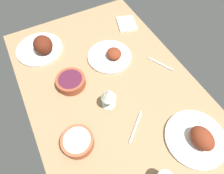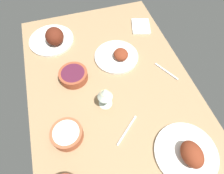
% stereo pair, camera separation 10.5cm
% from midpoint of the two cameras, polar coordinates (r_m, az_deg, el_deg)
% --- Properties ---
extents(dining_table, '(1.40, 0.90, 0.04)m').
position_cam_midpoint_polar(dining_table, '(1.08, 2.76, -1.36)').
color(dining_table, '#937551').
rests_on(dining_table, ground).
extents(plate_near_viewer, '(0.28, 0.28, 0.11)m').
position_cam_midpoint_polar(plate_near_viewer, '(1.30, -14.70, 13.57)').
color(plate_near_viewer, silver).
rests_on(plate_near_viewer, dining_table).
extents(plate_far_side, '(0.26, 0.26, 0.07)m').
position_cam_midpoint_polar(plate_far_side, '(1.18, 4.20, 8.89)').
color(plate_far_side, silver).
rests_on(plate_far_side, dining_table).
extents(plate_center_main, '(0.29, 0.29, 0.09)m').
position_cam_midpoint_polar(plate_center_main, '(0.98, 24.51, -17.62)').
color(plate_center_main, silver).
rests_on(plate_center_main, dining_table).
extents(bowl_onions, '(0.16, 0.16, 0.05)m').
position_cam_midpoint_polar(bowl_onions, '(1.09, -8.61, 3.24)').
color(bowl_onions, brown).
rests_on(bowl_onions, dining_table).
extents(bowl_cream, '(0.15, 0.15, 0.06)m').
position_cam_midpoint_polar(bowl_cream, '(0.93, -9.93, -13.76)').
color(bowl_cream, '#A35133').
rests_on(bowl_cream, dining_table).
extents(wine_glass, '(0.08, 0.08, 0.14)m').
position_cam_midpoint_polar(wine_glass, '(0.93, 1.10, -2.31)').
color(wine_glass, silver).
rests_on(wine_glass, dining_table).
extents(folded_napkin, '(0.18, 0.16, 0.01)m').
position_cam_midpoint_polar(folded_napkin, '(1.41, 10.66, 16.98)').
color(folded_napkin, white).
rests_on(folded_napkin, dining_table).
extents(fork_loose, '(0.12, 0.14, 0.01)m').
position_cam_midpoint_polar(fork_loose, '(0.96, 7.39, -12.84)').
color(fork_loose, silver).
rests_on(fork_loose, dining_table).
extents(spoon_loose, '(0.15, 0.08, 0.01)m').
position_cam_midpoint_polar(spoon_loose, '(1.18, 18.15, 4.17)').
color(spoon_loose, silver).
rests_on(spoon_loose, dining_table).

